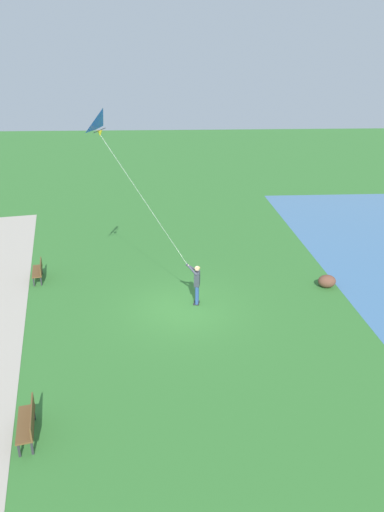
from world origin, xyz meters
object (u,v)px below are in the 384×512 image
at_px(person_kite_flyer, 196,281).
at_px(lakeside_shrub, 327,281).
at_px(park_bench_near_walkway, 39,270).
at_px(park_bench_far_walkway, 28,421).
at_px(flying_kite, 104,122).

height_order(person_kite_flyer, lakeside_shrub, person_kite_flyer).
relative_size(park_bench_near_walkway, park_bench_far_walkway, 1.00).
height_order(person_kite_flyer, flying_kite, flying_kite).
xyz_separation_m(person_kite_flyer, lakeside_shrub, (-6.04, -1.24, -0.75)).
bearing_deg(park_bench_far_walkway, flying_kite, -101.28).
xyz_separation_m(person_kite_flyer, park_bench_near_walkway, (7.22, -2.86, -0.54)).
distance_m(flying_kite, park_bench_near_walkway, 8.18).
relative_size(person_kite_flyer, flying_kite, 0.30).
bearing_deg(park_bench_near_walkway, person_kite_flyer, 158.40).
relative_size(person_kite_flyer, park_bench_far_walkway, 1.17).
height_order(park_bench_near_walkway, park_bench_far_walkway, same).
relative_size(person_kite_flyer, lakeside_shrub, 2.26).
bearing_deg(flying_kite, park_bench_near_walkway, -30.84).
bearing_deg(lakeside_shrub, flying_kite, 3.82).
relative_size(flying_kite, park_bench_near_walkway, 3.96).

